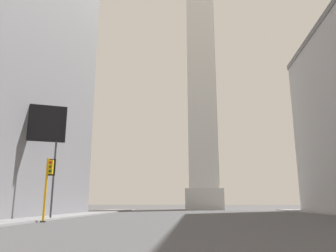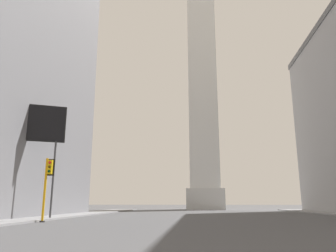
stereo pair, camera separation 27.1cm
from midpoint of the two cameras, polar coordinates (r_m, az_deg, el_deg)
sidewalk_left at (r=29.64m, az=-25.27°, el=-14.65°), size 5.00×82.17×0.15m
obelisk at (r=76.41m, az=6.00°, el=11.25°), size 7.65×7.65×68.00m
traffic_light_mid_left at (r=27.57m, az=-19.99°, el=-8.72°), size 0.76×0.52×4.89m
billboard_sign at (r=32.68m, az=-21.24°, el=-0.20°), size 4.29×1.98×10.44m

